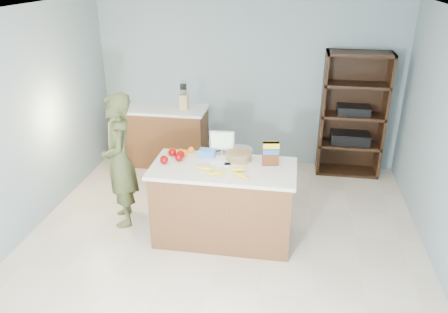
% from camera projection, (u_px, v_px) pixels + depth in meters
% --- Properties ---
extents(floor, '(4.50, 5.00, 0.02)m').
position_uv_depth(floor, '(219.00, 253.00, 4.78)').
color(floor, beige).
rests_on(floor, ground).
extents(walls, '(4.52, 5.02, 2.51)m').
position_uv_depth(walls, '(218.00, 108.00, 4.10)').
color(walls, gray).
rests_on(walls, ground).
extents(counter_peninsula, '(1.56, 0.76, 0.90)m').
position_uv_depth(counter_peninsula, '(223.00, 206.00, 4.88)').
color(counter_peninsula, brown).
rests_on(counter_peninsula, ground).
extents(back_cabinet, '(1.24, 0.62, 0.90)m').
position_uv_depth(back_cabinet, '(167.00, 136.00, 6.75)').
color(back_cabinet, brown).
rests_on(back_cabinet, ground).
extents(shelving_unit, '(0.90, 0.40, 1.80)m').
position_uv_depth(shelving_unit, '(352.00, 117.00, 6.31)').
color(shelving_unit, black).
rests_on(shelving_unit, ground).
extents(person, '(0.59, 0.69, 1.61)m').
position_uv_depth(person, '(119.00, 161.00, 5.06)').
color(person, '#404927').
rests_on(person, ground).
extents(knife_block, '(0.12, 0.10, 0.31)m').
position_uv_depth(knife_block, '(184.00, 102.00, 6.45)').
color(knife_block, tan).
rests_on(knife_block, back_cabinet).
extents(envelopes, '(0.38, 0.16, 0.00)m').
position_uv_depth(envelopes, '(227.00, 164.00, 4.74)').
color(envelopes, white).
rests_on(envelopes, counter_peninsula).
extents(bananas, '(0.59, 0.25, 0.04)m').
position_uv_depth(bananas, '(225.00, 172.00, 4.52)').
color(bananas, yellow).
rests_on(bananas, counter_peninsula).
extents(apples, '(0.24, 0.30, 0.09)m').
position_uv_depth(apples, '(174.00, 156.00, 4.83)').
color(apples, '#870204').
rests_on(apples, counter_peninsula).
extents(oranges, '(0.29, 0.22, 0.07)m').
position_uv_depth(oranges, '(179.00, 152.00, 4.95)').
color(oranges, orange).
rests_on(oranges, counter_peninsula).
extents(blue_carton, '(0.18, 0.13, 0.08)m').
position_uv_depth(blue_carton, '(207.00, 153.00, 4.92)').
color(blue_carton, blue).
rests_on(blue_carton, counter_peninsula).
extents(salad_bowl, '(0.30, 0.30, 0.13)m').
position_uv_depth(salad_bowl, '(239.00, 155.00, 4.83)').
color(salad_bowl, '#267219').
rests_on(salad_bowl, counter_peninsula).
extents(tv, '(0.28, 0.12, 0.28)m').
position_uv_depth(tv, '(222.00, 141.00, 4.93)').
color(tv, silver).
rests_on(tv, counter_peninsula).
extents(cereal_box, '(0.18, 0.09, 0.26)m').
position_uv_depth(cereal_box, '(271.00, 152.00, 4.66)').
color(cereal_box, '#592B14').
rests_on(cereal_box, counter_peninsula).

